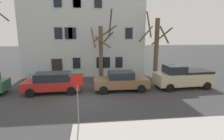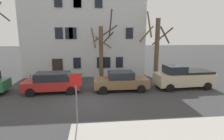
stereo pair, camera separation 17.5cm
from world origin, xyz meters
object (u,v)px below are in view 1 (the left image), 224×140
Objects in this scene: bicycle_leaning at (33,81)px; car_brown_sedan at (121,81)px; car_red_wagon at (53,82)px; street_sign_pole at (77,89)px; pickup_truck_beige at (183,77)px; building_main at (85,26)px; tree_bare_far at (156,46)px; tree_bare_mid at (102,50)px.

car_brown_sedan is at bearing -17.92° from bicycle_leaning.
car_red_wagon is 1.61× the size of street_sign_pole.
building_main is at bearing 133.76° from pickup_truck_beige.
tree_bare_far is 11.07m from car_red_wagon.
car_red_wagon is (-4.22, -2.99, -2.29)m from tree_bare_mid.
building_main is 8.34× the size of bicycle_leaning.
car_red_wagon is 6.33m from street_sign_pole.
building_main is 3.07× the size of car_red_wagon.
building_main is 2.75× the size of pickup_truck_beige.
car_red_wagon is (-10.05, -3.84, -2.62)m from tree_bare_far.
building_main is at bearing 144.51° from tree_bare_far.
tree_bare_mid reaches higher than car_brown_sedan.
street_sign_pole is at bearing -90.15° from building_main.
tree_bare_far is 12.33m from street_sign_pole.
pickup_truck_beige is 3.04× the size of bicycle_leaning.
car_brown_sedan is 8.42m from bicycle_leaning.
car_red_wagon is 0.89× the size of pickup_truck_beige.
tree_bare_mid is 4.13m from car_brown_sedan.
street_sign_pole is (2.43, -5.74, 1.11)m from car_red_wagon.
building_main is 6.96m from tree_bare_mid.
pickup_truck_beige is at bearing -46.24° from building_main.
tree_bare_mid reaches higher than street_sign_pole.
car_red_wagon is at bearing 178.87° from car_brown_sedan.
tree_bare_far is at bearing 41.86° from car_brown_sedan.
building_main reaches higher than pickup_truck_beige.
car_red_wagon reaches higher than bicycle_leaning.
tree_bare_mid reaches higher than pickup_truck_beige.
bicycle_leaning is at bearing -125.51° from building_main.
car_red_wagon is at bearing -179.71° from pickup_truck_beige.
car_red_wagon is at bearing 112.95° from street_sign_pole.
tree_bare_mid is 1.36× the size of pickup_truck_beige.
building_main is at bearing 54.49° from bicycle_leaning.
bicycle_leaning is at bearing 120.22° from street_sign_pole.
car_red_wagon is 5.65m from car_brown_sedan.
bicycle_leaning is at bearing -175.57° from tree_bare_mid.
car_brown_sedan is at bearing 60.28° from street_sign_pole.
car_red_wagon is at bearing -46.42° from bicycle_leaning.
pickup_truck_beige is 10.61m from street_sign_pole.
pickup_truck_beige reaches higher than car_brown_sedan.
building_main is 3.08× the size of car_brown_sedan.
car_brown_sedan is at bearing -71.26° from building_main.
car_brown_sedan is 1.61× the size of street_sign_pole.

